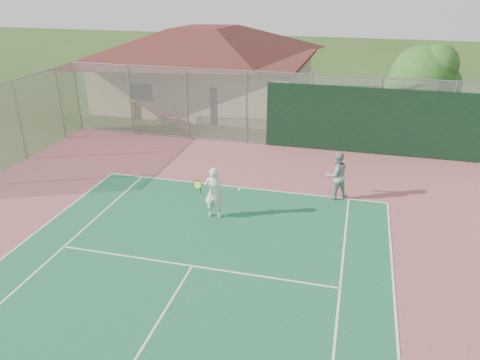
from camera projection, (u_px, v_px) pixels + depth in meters
The scene contains 7 objects.
back_fence at pixel (312, 114), 21.44m from camera, with size 20.08×0.11×3.53m.
side_fence_left at pixel (20, 121), 20.19m from camera, with size 0.08×9.00×3.50m.
clubhouse at pixel (205, 59), 28.29m from camera, with size 13.25×9.05×5.61m.
bleachers at pixel (164, 109), 26.63m from camera, with size 3.23×2.50×1.00m.
tree at pixel (424, 80), 21.23m from camera, with size 3.45×3.26×4.81m.
player_white_front at pixel (214, 193), 15.56m from camera, with size 0.97×0.67×1.79m.
player_grey_back at pixel (336, 176), 16.91m from camera, with size 1.10×1.05×1.79m.
Camera 1 is at (4.06, -4.02, 7.61)m, focal length 35.00 mm.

